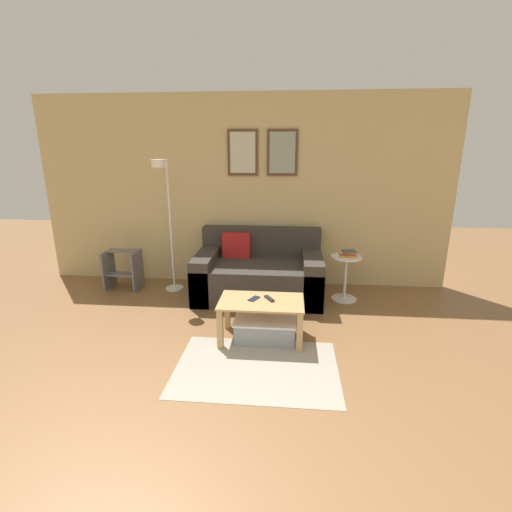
{
  "coord_description": "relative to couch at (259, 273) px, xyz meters",
  "views": [
    {
      "loc": [
        0.66,
        -1.25,
        1.86
      ],
      "look_at": [
        0.35,
        2.19,
        0.85
      ],
      "focal_mm": 26.0,
      "sensor_mm": 36.0,
      "label": 1
    }
  ],
  "objects": [
    {
      "name": "storage_bin",
      "position": [
        0.16,
        -1.17,
        -0.18
      ],
      "size": [
        0.61,
        0.39,
        0.23
      ],
      "color": "gray",
      "rests_on": "ground_plane"
    },
    {
      "name": "remote_control",
      "position": [
        0.2,
        -1.14,
        0.13
      ],
      "size": [
        0.11,
        0.15,
        0.02
      ],
      "primitive_type": "cube",
      "rotation": [
        0.0,
        0.0,
        0.55
      ],
      "color": "#232328",
      "rests_on": "coffee_table"
    },
    {
      "name": "couch",
      "position": [
        0.0,
        0.0,
        0.0
      ],
      "size": [
        1.59,
        0.99,
        0.83
      ],
      "color": "#38332D",
      "rests_on": "ground_plane"
    },
    {
      "name": "coffee_table",
      "position": [
        0.12,
        -1.17,
        0.04
      ],
      "size": [
        0.83,
        0.49,
        0.42
      ],
      "color": "tan",
      "rests_on": "ground_plane"
    },
    {
      "name": "side_table",
      "position": [
        1.1,
        -0.06,
        0.05
      ],
      "size": [
        0.38,
        0.38,
        0.57
      ],
      "color": "white",
      "rests_on": "ground_plane"
    },
    {
      "name": "area_rug",
      "position": [
        0.12,
        -1.7,
        -0.29
      ],
      "size": [
        1.42,
        0.99,
        0.01
      ],
      "primitive_type": "cube",
      "color": "#A39989",
      "rests_on": "ground_plane"
    },
    {
      "name": "step_stool",
      "position": [
        -1.87,
        0.07,
        -0.01
      ],
      "size": [
        0.44,
        0.35,
        0.52
      ],
      "color": "slate",
      "rests_on": "ground_plane"
    },
    {
      "name": "book_stack",
      "position": [
        1.11,
        -0.04,
        0.31
      ],
      "size": [
        0.22,
        0.19,
        0.07
      ],
      "color": "#D18438",
      "rests_on": "side_table"
    },
    {
      "name": "wall_back",
      "position": [
        -0.28,
        0.52,
        0.99
      ],
      "size": [
        5.6,
        0.09,
        2.55
      ],
      "color": "tan",
      "rests_on": "ground_plane"
    },
    {
      "name": "cell_phone",
      "position": [
        0.05,
        -1.14,
        0.13
      ],
      "size": [
        0.12,
        0.15,
        0.01
      ],
      "primitive_type": "cube",
      "rotation": [
        0.0,
        0.0,
        -0.47
      ],
      "color": "#1E2338",
      "rests_on": "coffee_table"
    },
    {
      "name": "floor_lamp",
      "position": [
        -1.17,
        -0.04,
        0.77
      ],
      "size": [
        0.24,
        0.5,
        1.73
      ],
      "color": "white",
      "rests_on": "ground_plane"
    }
  ]
}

